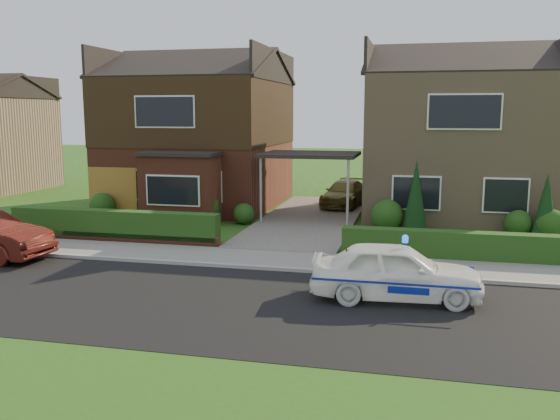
% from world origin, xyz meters
% --- Properties ---
extents(ground, '(120.00, 120.00, 0.00)m').
position_xyz_m(ground, '(0.00, 0.00, 0.00)').
color(ground, '#1C5115').
rests_on(ground, ground).
extents(road, '(60.00, 6.00, 0.02)m').
position_xyz_m(road, '(0.00, 0.00, 0.00)').
color(road, black).
rests_on(road, ground).
extents(kerb, '(60.00, 0.16, 0.12)m').
position_xyz_m(kerb, '(0.00, 3.05, 0.06)').
color(kerb, '#9E9993').
rests_on(kerb, ground).
extents(sidewalk, '(60.00, 2.00, 0.10)m').
position_xyz_m(sidewalk, '(0.00, 4.10, 0.05)').
color(sidewalk, slate).
rests_on(sidewalk, ground).
extents(grass_verge, '(60.00, 4.00, 0.01)m').
position_xyz_m(grass_verge, '(0.00, -5.00, 0.00)').
color(grass_verge, '#1C5115').
rests_on(grass_verge, ground).
extents(driveway, '(3.80, 12.00, 0.12)m').
position_xyz_m(driveway, '(0.00, 11.00, 0.06)').
color(driveway, '#666059').
rests_on(driveway, ground).
extents(house_left, '(7.50, 9.53, 7.25)m').
position_xyz_m(house_left, '(-5.78, 13.90, 3.81)').
color(house_left, brown).
rests_on(house_left, ground).
extents(house_right, '(7.50, 8.06, 7.25)m').
position_xyz_m(house_right, '(5.80, 13.99, 3.66)').
color(house_right, '#9C7F5F').
rests_on(house_right, ground).
extents(carport_link, '(3.80, 3.00, 2.77)m').
position_xyz_m(carport_link, '(0.00, 10.95, 2.66)').
color(carport_link, black).
rests_on(carport_link, ground).
extents(garage_door, '(2.20, 0.10, 2.10)m').
position_xyz_m(garage_door, '(-8.25, 9.96, 1.05)').
color(garage_door, brown).
rests_on(garage_door, ground).
extents(dwarf_wall, '(7.70, 0.25, 0.36)m').
position_xyz_m(dwarf_wall, '(-5.80, 5.30, 0.18)').
color(dwarf_wall, brown).
rests_on(dwarf_wall, ground).
extents(hedge_left, '(7.50, 0.55, 0.90)m').
position_xyz_m(hedge_left, '(-5.80, 5.45, 0.00)').
color(hedge_left, '#1A3811').
rests_on(hedge_left, ground).
extents(hedge_right, '(7.50, 0.55, 0.80)m').
position_xyz_m(hedge_right, '(5.80, 5.35, 0.00)').
color(hedge_right, '#1A3811').
rests_on(hedge_right, ground).
extents(shrub_left_far, '(1.08, 1.08, 1.08)m').
position_xyz_m(shrub_left_far, '(-8.50, 9.50, 0.54)').
color(shrub_left_far, '#1A3811').
rests_on(shrub_left_far, ground).
extents(shrub_left_mid, '(1.32, 1.32, 1.32)m').
position_xyz_m(shrub_left_mid, '(-4.00, 9.30, 0.66)').
color(shrub_left_mid, '#1A3811').
rests_on(shrub_left_mid, ground).
extents(shrub_left_near, '(0.84, 0.84, 0.84)m').
position_xyz_m(shrub_left_near, '(-2.40, 9.60, 0.42)').
color(shrub_left_near, '#1A3811').
rests_on(shrub_left_near, ground).
extents(shrub_right_near, '(1.20, 1.20, 1.20)m').
position_xyz_m(shrub_right_near, '(3.20, 9.40, 0.60)').
color(shrub_right_near, '#1A3811').
rests_on(shrub_right_near, ground).
extents(shrub_right_mid, '(0.96, 0.96, 0.96)m').
position_xyz_m(shrub_right_mid, '(7.80, 9.50, 0.48)').
color(shrub_right_mid, '#1A3811').
rests_on(shrub_right_mid, ground).
extents(shrub_right_far, '(1.08, 1.08, 1.08)m').
position_xyz_m(shrub_right_far, '(8.80, 9.20, 0.54)').
color(shrub_right_far, '#1A3811').
rests_on(shrub_right_far, ground).
extents(conifer_a, '(0.90, 0.90, 2.60)m').
position_xyz_m(conifer_a, '(4.20, 9.20, 1.30)').
color(conifer_a, black).
rests_on(conifer_a, ground).
extents(conifer_b, '(0.90, 0.90, 2.20)m').
position_xyz_m(conifer_b, '(8.60, 9.20, 1.10)').
color(conifer_b, black).
rests_on(conifer_b, ground).
extents(police_car, '(3.67, 4.11, 1.53)m').
position_xyz_m(police_car, '(3.82, 1.20, 0.68)').
color(police_car, white).
rests_on(police_car, ground).
extents(driveway_car, '(2.06, 4.05, 1.13)m').
position_xyz_m(driveway_car, '(1.00, 14.49, 0.68)').
color(driveway_car, brown).
rests_on(driveway_car, driveway).
extents(potted_plant_a, '(0.44, 0.36, 0.73)m').
position_xyz_m(potted_plant_a, '(-9.00, 6.00, 0.37)').
color(potted_plant_a, gray).
rests_on(potted_plant_a, ground).
extents(potted_plant_b, '(0.53, 0.53, 0.76)m').
position_xyz_m(potted_plant_b, '(-3.42, 6.00, 0.38)').
color(potted_plant_b, gray).
rests_on(potted_plant_b, ground).
extents(potted_plant_c, '(0.64, 0.64, 0.83)m').
position_xyz_m(potted_plant_c, '(-2.50, 6.00, 0.42)').
color(potted_plant_c, gray).
rests_on(potted_plant_c, ground).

